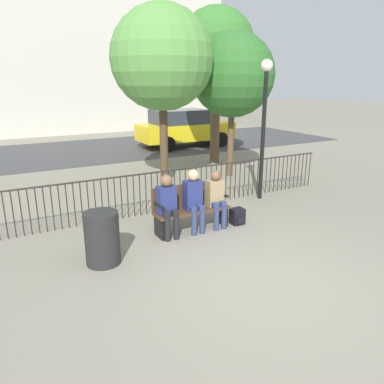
{
  "coord_description": "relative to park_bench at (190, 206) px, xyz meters",
  "views": [
    {
      "loc": [
        -3.31,
        -3.75,
        2.89
      ],
      "look_at": [
        0.0,
        2.32,
        0.8
      ],
      "focal_mm": 35.0,
      "sensor_mm": 36.0,
      "label": 1
    }
  ],
  "objects": [
    {
      "name": "tree_1",
      "position": [
        3.75,
        5.11,
        3.38
      ],
      "size": [
        2.56,
        2.56,
        5.19
      ],
      "color": "brown",
      "rests_on": "ground"
    },
    {
      "name": "fence_railing",
      "position": [
        -0.02,
        1.23,
        0.07
      ],
      "size": [
        9.01,
        0.03,
        0.95
      ],
      "color": "#2D2823",
      "rests_on": "ground"
    },
    {
      "name": "park_bench",
      "position": [
        0.0,
        0.0,
        0.0
      ],
      "size": [
        1.52,
        0.45,
        0.92
      ],
      "color": "#4C331E",
      "rests_on": "ground"
    },
    {
      "name": "tree_2",
      "position": [
        0.89,
        3.16,
        2.9
      ],
      "size": [
        2.67,
        2.67,
        4.74
      ],
      "color": "#4C3823",
      "rests_on": "ground"
    },
    {
      "name": "parked_car_0",
      "position": [
        4.34,
        8.61,
        0.36
      ],
      "size": [
        4.2,
        1.94,
        1.62
      ],
      "color": "yellow",
      "rests_on": "ground"
    },
    {
      "name": "seated_person_1",
      "position": [
        0.01,
        -0.12,
        0.22
      ],
      "size": [
        0.34,
        0.39,
        1.25
      ],
      "color": "navy",
      "rests_on": "ground"
    },
    {
      "name": "street_surface",
      "position": [
        0.0,
        9.61,
        -0.48
      ],
      "size": [
        24.0,
        6.0,
        0.01
      ],
      "color": "#3D3D3F",
      "rests_on": "ground"
    },
    {
      "name": "ground_plane",
      "position": [
        0.0,
        -2.39,
        -0.49
      ],
      "size": [
        80.0,
        80.0,
        0.0
      ],
      "primitive_type": "plane",
      "color": "gray"
    },
    {
      "name": "tree_0",
      "position": [
        3.14,
        3.23,
        2.51
      ],
      "size": [
        2.44,
        2.44,
        4.22
      ],
      "color": "brown",
      "rests_on": "ground"
    },
    {
      "name": "seated_person_2",
      "position": [
        0.52,
        -0.13,
        0.17
      ],
      "size": [
        0.34,
        0.39,
        1.17
      ],
      "color": "navy",
      "rests_on": "ground"
    },
    {
      "name": "seated_person_0",
      "position": [
        -0.55,
        -0.13,
        0.2
      ],
      "size": [
        0.34,
        0.39,
        1.22
      ],
      "color": "black",
      "rests_on": "ground"
    },
    {
      "name": "lamp_post",
      "position": [
        2.51,
        0.95,
        1.74
      ],
      "size": [
        0.28,
        0.28,
        3.33
      ],
      "color": "black",
      "rests_on": "ground"
    },
    {
      "name": "trash_bin",
      "position": [
        -1.93,
        -0.59,
        -0.05
      ],
      "size": [
        0.56,
        0.56,
        0.88
      ],
      "color": "black",
      "rests_on": "ground"
    },
    {
      "name": "backpack",
      "position": [
        1.0,
        -0.22,
        -0.32
      ],
      "size": [
        0.27,
        0.27,
        0.33
      ],
      "color": "black",
      "rests_on": "ground"
    },
    {
      "name": "building_facade",
      "position": [
        0.0,
        17.61,
        5.94
      ],
      "size": [
        20.0,
        6.0,
        12.84
      ],
      "color": "beige",
      "rests_on": "ground"
    }
  ]
}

